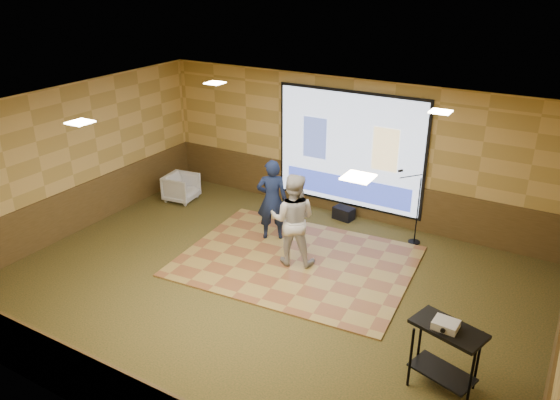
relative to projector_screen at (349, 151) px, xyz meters
The scene contains 19 objects.
ground 3.74m from the projector_screen, 90.00° to the right, with size 9.00×9.00×0.00m, color #263216.
room_shell 3.49m from the projector_screen, 90.00° to the right, with size 9.04×7.04×3.02m.
wainscot_back 1.00m from the projector_screen, 90.00° to the left, with size 9.00×0.04×0.95m, color #463517.
wainscot_front 6.99m from the projector_screen, 90.00° to the right, with size 9.00×0.04×0.95m, color #463517.
wainscot_left 5.73m from the projector_screen, 142.51° to the right, with size 0.04×7.00×0.95m, color #463517.
wainscot_right 5.73m from the projector_screen, 37.49° to the right, with size 0.04×7.00×0.95m, color #463517.
projector_screen is the anchor object (origin of this frame).
downlight_nw 3.12m from the projector_screen, 143.35° to the right, with size 0.32×0.32×0.02m, color #FFE7BF.
downlight_ne 3.12m from the projector_screen, 36.65° to the right, with size 0.32×0.32×0.02m, color #FFE7BF.
downlight_sw 5.61m from the projector_screen, 114.02° to the right, with size 0.32×0.32×0.02m, color #FFE7BF.
downlight_se 5.61m from the projector_screen, 65.98° to the right, with size 0.32×0.32×0.02m, color #FFE7BF.
dance_floor 2.79m from the projector_screen, 88.61° to the right, with size 4.16×3.17×0.03m, color olive.
player_left 2.07m from the projector_screen, 114.58° to the right, with size 0.60×0.39×1.65m, color #141E3F.
player_right 2.52m from the projector_screen, 89.59° to the right, with size 0.84×0.66×1.74m, color beige.
av_table 5.44m from the projector_screen, 52.67° to the right, with size 0.90×0.47×0.95m.
projector 5.41m from the projector_screen, 53.20° to the right, with size 0.30×0.25×0.10m, color silver.
mic_stand 1.99m from the projector_screen, 17.13° to the right, with size 0.58×0.24×1.48m.
banquet_chair 4.01m from the projector_screen, 161.71° to the right, with size 0.67×0.69×0.63m, color gray.
duffel_bag 1.36m from the projector_screen, 78.09° to the right, with size 0.43×0.29×0.27m, color black.
Camera 1 is at (4.27, -6.73, 5.13)m, focal length 35.00 mm.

